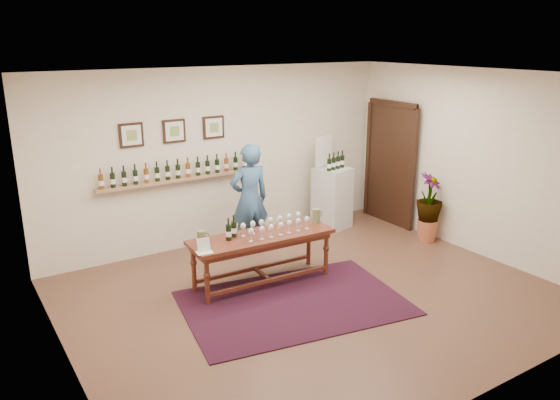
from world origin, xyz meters
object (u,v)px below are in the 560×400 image
tasting_table (262,242)px  potted_plant (429,208)px  person (249,199)px  display_pedestal (332,198)px

tasting_table → potted_plant: (3.10, -0.09, -0.02)m
person → display_pedestal: bearing=-168.3°
tasting_table → person: 1.18m
potted_plant → tasting_table: bearing=178.4°
display_pedestal → person: 1.82m
tasting_table → potted_plant: potted_plant is taller
display_pedestal → person: person is taller
tasting_table → person: person is taller
person → potted_plant: bearing=161.0°
potted_plant → person: bearing=156.6°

